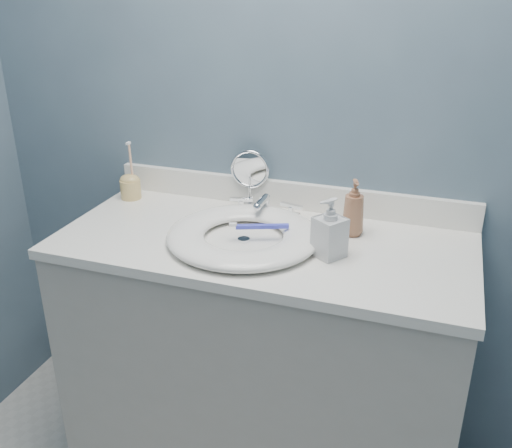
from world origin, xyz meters
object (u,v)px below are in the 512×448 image
at_px(makeup_mirror, 250,176).
at_px(soap_bottle_clear, 330,228).
at_px(soap_bottle_amber, 354,208).
at_px(toothbrush_holder, 130,185).

bearing_deg(makeup_mirror, soap_bottle_clear, -45.40).
bearing_deg(soap_bottle_clear, makeup_mirror, 174.60).
relative_size(makeup_mirror, soap_bottle_clear, 1.15).
distance_m(makeup_mirror, soap_bottle_clear, 0.44).
bearing_deg(soap_bottle_amber, soap_bottle_clear, -122.77).
bearing_deg(toothbrush_holder, makeup_mirror, 9.72).
xyz_separation_m(soap_bottle_amber, soap_bottle_clear, (-0.04, -0.16, -0.00)).
relative_size(soap_bottle_amber, toothbrush_holder, 0.84).
distance_m(soap_bottle_amber, toothbrush_holder, 0.78).
height_order(soap_bottle_clear, toothbrush_holder, toothbrush_holder).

